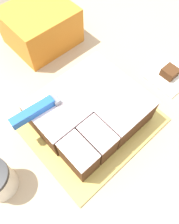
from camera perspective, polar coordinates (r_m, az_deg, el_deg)
The scene contains 8 objects.
ground_plane at distance 1.54m, azimuth -1.38°, elevation -18.52°, with size 8.00×8.00×0.00m, color #7F705B.
countertop at distance 1.07m, azimuth -1.93°, elevation -13.51°, with size 1.40×1.10×0.96m.
cake_board at distance 0.62m, azimuth -0.00°, elevation -2.12°, with size 0.34×0.31×0.01m.
cake at distance 0.58m, azimuth 0.04°, elevation 0.21°, with size 0.27×0.23×0.09m.
knife at distance 0.54m, azimuth -11.60°, elevation 1.72°, with size 0.28×0.05×0.02m.
paper_napkin at distance 0.75m, azimuth 19.84°, elevation 8.94°, with size 0.12×0.12×0.01m.
brownie at distance 0.74m, azimuth 20.22°, elevation 9.74°, with size 0.04×0.04×0.03m.
storage_box at distance 0.80m, azimuth -12.66°, elevation 20.95°, with size 0.21×0.19×0.12m.
Camera 1 is at (-0.18, -0.25, 1.51)m, focal length 35.00 mm.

